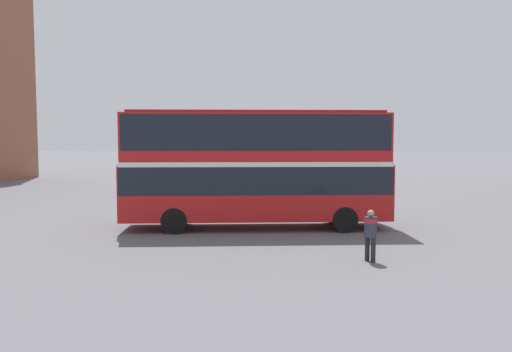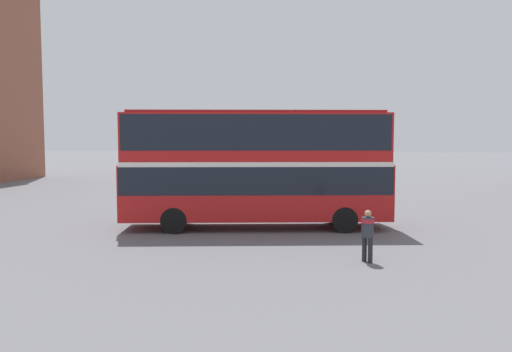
{
  "view_description": "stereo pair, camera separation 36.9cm",
  "coord_description": "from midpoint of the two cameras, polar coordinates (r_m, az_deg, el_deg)",
  "views": [
    {
      "loc": [
        2.7,
        -21.29,
        3.77
      ],
      "look_at": [
        0.03,
        -0.68,
        2.2
      ],
      "focal_mm": 35.0,
      "sensor_mm": 36.0,
      "label": 1
    },
    {
      "loc": [
        3.07,
        -21.24,
        3.77
      ],
      "look_at": [
        0.03,
        -0.68,
        2.2
      ],
      "focal_mm": 35.0,
      "sensor_mm": 36.0,
      "label": 2
    }
  ],
  "objects": [
    {
      "name": "double_decker_bus",
      "position": [
        20.81,
        -0.51,
        1.65
      ],
      "size": [
        11.25,
        4.39,
        4.9
      ],
      "rotation": [
        0.0,
        0.0,
        0.17
      ],
      "color": "red",
      "rests_on": "ground_plane"
    },
    {
      "name": "parked_car_kerb_near",
      "position": [
        37.42,
        10.32,
        -0.31
      ],
      "size": [
        4.17,
        2.16,
        1.57
      ],
      "rotation": [
        0.0,
        0.0,
        3.21
      ],
      "color": "maroon",
      "rests_on": "ground_plane"
    },
    {
      "name": "pedestrian_foreground",
      "position": [
        15.65,
        12.3,
        -6.06
      ],
      "size": [
        0.56,
        0.56,
        1.6
      ],
      "rotation": [
        0.0,
        0.0,
        3.87
      ],
      "color": "#232328",
      "rests_on": "ground_plane"
    },
    {
      "name": "ground_plane",
      "position": [
        21.79,
        -0.32,
        -5.65
      ],
      "size": [
        240.0,
        240.0,
        0.0
      ],
      "primitive_type": "plane",
      "color": "slate"
    }
  ]
}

